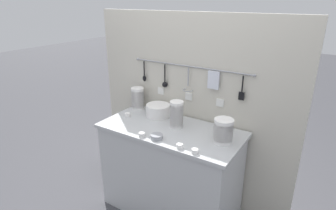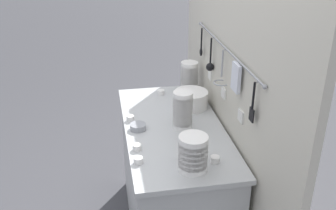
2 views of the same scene
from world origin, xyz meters
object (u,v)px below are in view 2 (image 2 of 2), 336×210
at_px(cup_edge_far, 138,160).
at_px(bowl_stack_tall_left, 193,153).
at_px(cup_mid_row, 162,92).
at_px(cup_back_right, 130,118).
at_px(steel_mixing_bowl, 138,127).
at_px(bowl_stack_nested_right, 189,76).
at_px(plate_stack, 191,99).
at_px(cup_beside_plates, 215,159).
at_px(bowl_stack_back_corner, 183,110).
at_px(cup_front_left, 137,147).

bearing_deg(cup_edge_far, bowl_stack_tall_left, 68.79).
bearing_deg(cup_edge_far, cup_mid_row, 162.92).
distance_m(bowl_stack_tall_left, cup_back_right, 0.67).
bearing_deg(cup_back_right, steel_mixing_bowl, 16.61).
bearing_deg(cup_back_right, bowl_stack_nested_right, 131.10).
relative_size(bowl_stack_nested_right, cup_back_right, 4.39).
xyz_separation_m(cup_mid_row, cup_edge_far, (0.88, -0.27, 0.00)).
height_order(plate_stack, cup_back_right, plate_stack).
relative_size(steel_mixing_bowl, cup_beside_plates, 2.00).
xyz_separation_m(cup_back_right, cup_edge_far, (0.50, 0.00, 0.00)).
height_order(bowl_stack_back_corner, cup_front_left, bowl_stack_back_corner).
bearing_deg(bowl_stack_tall_left, bowl_stack_nested_right, 168.28).
bearing_deg(cup_edge_far, bowl_stack_nested_right, 152.07).
relative_size(plate_stack, steel_mixing_bowl, 2.30).
xyz_separation_m(cup_edge_far, cup_front_left, (-0.13, 0.01, 0.00)).
bearing_deg(cup_edge_far, steel_mixing_bowl, 174.24).
xyz_separation_m(bowl_stack_tall_left, bowl_stack_nested_right, (-1.03, 0.21, 0.01)).
bearing_deg(bowl_stack_nested_right, bowl_stack_tall_left, -11.72).
bearing_deg(cup_back_right, plate_stack, 107.01).
xyz_separation_m(bowl_stack_back_corner, plate_stack, (-0.28, 0.12, -0.06)).
relative_size(bowl_stack_back_corner, steel_mixing_bowl, 2.38).
relative_size(bowl_stack_back_corner, cup_front_left, 4.77).
bearing_deg(plate_stack, bowl_stack_tall_left, -12.28).
distance_m(bowl_stack_tall_left, cup_beside_plates, 0.16).
bearing_deg(cup_back_right, cup_front_left, 1.01).
relative_size(plate_stack, cup_edge_far, 4.62).
distance_m(bowl_stack_nested_right, cup_mid_row, 0.25).
bearing_deg(bowl_stack_back_corner, cup_mid_row, -174.70).
relative_size(steel_mixing_bowl, cup_edge_far, 2.00).
height_order(bowl_stack_nested_right, plate_stack, bowl_stack_nested_right).
xyz_separation_m(bowl_stack_back_corner, cup_mid_row, (-0.53, -0.05, -0.10)).
distance_m(bowl_stack_nested_right, cup_front_left, 0.93).
bearing_deg(cup_mid_row, cup_front_left, -19.49).
xyz_separation_m(bowl_stack_tall_left, bowl_stack_back_corner, (-0.46, 0.04, 0.02)).
height_order(steel_mixing_bowl, cup_mid_row, steel_mixing_bowl).
xyz_separation_m(cup_mid_row, cup_beside_plates, (0.94, 0.14, 0.00)).
height_order(cup_edge_far, cup_front_left, same).
height_order(cup_back_right, cup_mid_row, same).
height_order(bowl_stack_tall_left, cup_back_right, bowl_stack_tall_left).
bearing_deg(bowl_stack_back_corner, bowl_stack_tall_left, -5.23).
relative_size(plate_stack, cup_mid_row, 4.62).
xyz_separation_m(steel_mixing_bowl, cup_beside_plates, (0.44, 0.37, -0.00)).
xyz_separation_m(bowl_stack_back_corner, cup_beside_plates, (0.42, 0.09, -0.10)).
bearing_deg(bowl_stack_nested_right, cup_back_right, -48.90).
bearing_deg(plate_stack, cup_front_left, -40.90).
relative_size(bowl_stack_back_corner, cup_beside_plates, 4.77).
xyz_separation_m(bowl_stack_nested_right, cup_back_right, (0.43, -0.49, -0.09)).
distance_m(bowl_stack_nested_right, cup_back_right, 0.66).
bearing_deg(plate_stack, cup_edge_far, -34.71).
bearing_deg(bowl_stack_tall_left, cup_front_left, -131.77).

